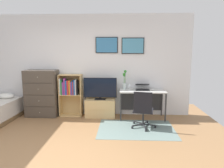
{
  "coord_description": "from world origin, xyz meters",
  "views": [
    {
      "loc": [
        1.23,
        -3.07,
        1.72
      ],
      "look_at": [
        1.01,
        1.5,
        0.99
      ],
      "focal_mm": 32.6,
      "sensor_mm": 36.0,
      "label": 1
    }
  ],
  "objects": [
    {
      "name": "bookshelf",
      "position": [
        -0.15,
        2.21,
        0.68
      ],
      "size": [
        0.6,
        0.3,
        1.12
      ],
      "color": "tan",
      "rests_on": "ground_plane"
    },
    {
      "name": "bamboo_vase",
      "position": [
        1.3,
        2.25,
        0.97
      ],
      "size": [
        0.1,
        0.1,
        0.51
      ],
      "color": "silver",
      "rests_on": "desk"
    },
    {
      "name": "laptop",
      "position": [
        1.77,
        2.2,
        0.8
      ],
      "size": [
        0.37,
        0.39,
        0.16
      ],
      "rotation": [
        0.0,
        0.0,
        -0.04
      ],
      "color": "black",
      "rests_on": "desk"
    },
    {
      "name": "ground_plane",
      "position": [
        0.0,
        0.0,
        0.0
      ],
      "size": [
        7.2,
        7.2,
        0.0
      ],
      "primitive_type": "plane",
      "color": "#936B44"
    },
    {
      "name": "area_rug",
      "position": [
        1.56,
        1.31,
        0.0
      ],
      "size": [
        1.7,
        1.2,
        0.01
      ],
      "primitive_type": "cube",
      "color": "slate",
      "rests_on": "ground_plane"
    },
    {
      "name": "office_chair",
      "position": [
        1.71,
        1.36,
        0.46
      ],
      "size": [
        0.58,
        0.57,
        0.86
      ],
      "rotation": [
        0.0,
        0.0,
        -0.18
      ],
      "color": "#232326",
      "rests_on": "ground_plane"
    },
    {
      "name": "wall_back_with_posters",
      "position": [
        0.02,
        2.43,
        1.36
      ],
      "size": [
        6.12,
        0.09,
        2.7
      ],
      "color": "white",
      "rests_on": "ground_plane"
    },
    {
      "name": "tv_stand",
      "position": [
        0.66,
        2.17,
        0.24
      ],
      "size": [
        0.78,
        0.41,
        0.47
      ],
      "color": "tan",
      "rests_on": "ground_plane"
    },
    {
      "name": "wine_glass",
      "position": [
        1.42,
        2.06,
        0.87
      ],
      "size": [
        0.07,
        0.07,
        0.18
      ],
      "color": "silver",
      "rests_on": "desk"
    },
    {
      "name": "television",
      "position": [
        0.66,
        2.15,
        0.76
      ],
      "size": [
        0.87,
        0.16,
        0.58
      ],
      "color": "black",
      "rests_on": "tv_stand"
    },
    {
      "name": "dresser",
      "position": [
        -0.9,
        2.15,
        0.62
      ],
      "size": [
        0.84,
        0.46,
        1.24
      ],
      "color": "#4C4238",
      "rests_on": "ground_plane"
    },
    {
      "name": "desk",
      "position": [
        1.76,
        2.17,
        0.6
      ],
      "size": [
        1.16,
        0.56,
        0.74
      ],
      "color": "silver",
      "rests_on": "ground_plane"
    },
    {
      "name": "computer_mouse",
      "position": [
        2.02,
        2.1,
        0.76
      ],
      "size": [
        0.06,
        0.1,
        0.03
      ],
      "primitive_type": "ellipsoid",
      "color": "silver",
      "rests_on": "desk"
    }
  ]
}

